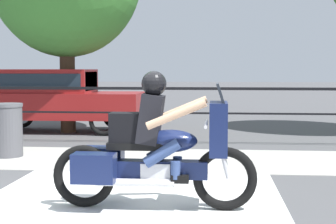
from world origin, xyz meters
TOP-DOWN VIEW (x-y plane):
  - ground_plane at (0.00, 0.00)m, footprint 120.00×120.00m
  - sidewalk_band at (0.00, 3.40)m, footprint 44.00×2.40m
  - crosswalk_band at (0.24, -0.20)m, footprint 3.72×6.00m
  - fence_railing at (0.00, 5.30)m, footprint 36.00×0.05m
  - motorcycle at (0.55, 0.15)m, footprint 2.39×0.76m
  - parked_car at (-2.86, 7.31)m, footprint 4.27×1.65m
  - trash_bin at (-2.57, 3.43)m, footprint 0.58×0.58m

SIDE VIEW (x-z plane):
  - ground_plane at x=0.00m, z-range 0.00..0.00m
  - crosswalk_band at x=0.24m, z-range 0.00..0.01m
  - sidewalk_band at x=0.00m, z-range 0.00..0.01m
  - trash_bin at x=-2.57m, z-range 0.00..1.00m
  - motorcycle at x=0.55m, z-range -0.10..1.51m
  - parked_car at x=-2.86m, z-range 0.12..1.74m
  - fence_railing at x=0.00m, z-range 0.35..1.59m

